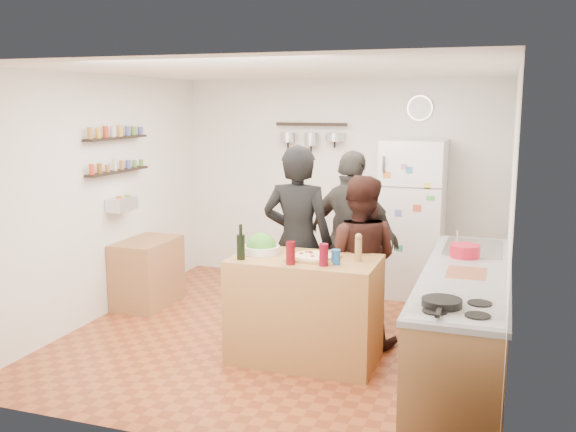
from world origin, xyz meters
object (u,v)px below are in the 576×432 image
at_px(salad_bowl, 261,249).
at_px(red_bowl, 465,251).
at_px(salt_canister, 336,257).
at_px(wall_clock, 420,108).
at_px(prep_island, 305,309).
at_px(counter_run, 464,329).
at_px(wine_bottle, 241,247).
at_px(person_back, 352,238).
at_px(person_center, 358,261).
at_px(side_table, 148,272).
at_px(fridge, 412,218).
at_px(pepper_mill, 358,250).
at_px(skillet, 442,303).
at_px(person_left, 298,242).

relative_size(salad_bowl, red_bowl, 1.27).
distance_m(salt_canister, wall_clock, 2.97).
xyz_separation_m(prep_island, counter_run, (1.34, -0.04, -0.01)).
distance_m(salt_canister, counter_run, 1.16).
distance_m(wine_bottle, salt_canister, 0.81).
distance_m(person_back, red_bowl, 1.28).
bearing_deg(person_center, red_bowl, 171.91).
bearing_deg(side_table, salt_canister, -23.08).
height_order(wall_clock, side_table, wall_clock).
relative_size(salad_bowl, fridge, 0.18).
bearing_deg(salt_canister, person_back, 96.77).
bearing_deg(side_table, pepper_mill, -18.50).
xyz_separation_m(person_center, red_bowl, (0.94, -0.09, 0.18)).
relative_size(person_back, counter_run, 0.67).
bearing_deg(person_center, counter_run, 147.51).
distance_m(salad_bowl, skillet, 1.96).
height_order(wine_bottle, counter_run, wine_bottle).
bearing_deg(red_bowl, side_table, 172.18).
distance_m(salt_canister, person_left, 0.84).
bearing_deg(side_table, person_left, -11.54).
xyz_separation_m(prep_island, skillet, (1.24, -0.99, 0.49)).
distance_m(wine_bottle, person_back, 1.44).
distance_m(prep_island, salt_canister, 0.61).
relative_size(person_center, person_back, 0.90).
bearing_deg(pepper_mill, salad_bowl, 180.00).
bearing_deg(salad_bowl, pepper_mill, 0.00).
bearing_deg(pepper_mill, person_back, 106.12).
bearing_deg(wall_clock, wine_bottle, -111.14).
distance_m(person_center, wall_clock, 2.48).
height_order(salt_canister, red_bowl, salt_canister).
xyz_separation_m(fridge, side_table, (-2.69, -1.36, -0.54)).
height_order(wine_bottle, person_center, person_center).
relative_size(skillet, red_bowl, 1.02).
relative_size(person_left, skillet, 7.07).
height_order(person_back, red_bowl, person_back).
relative_size(salt_canister, person_left, 0.07).
bearing_deg(prep_island, red_bowl, 18.83).
distance_m(person_left, person_back, 0.66).
relative_size(prep_island, person_center, 0.79).
bearing_deg(fridge, person_center, -97.91).
bearing_deg(wall_clock, salt_canister, -96.04).
relative_size(salad_bowl, skillet, 1.24).
relative_size(person_left, person_center, 1.17).
relative_size(salad_bowl, wall_clock, 1.08).
bearing_deg(wine_bottle, person_left, 70.63).
bearing_deg(fridge, person_left, -115.42).
bearing_deg(pepper_mill, side_table, 161.50).
xyz_separation_m(pepper_mill, person_center, (-0.10, 0.48, -0.21)).
bearing_deg(salt_canister, skillet, -42.93).
distance_m(person_back, fridge, 1.28).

